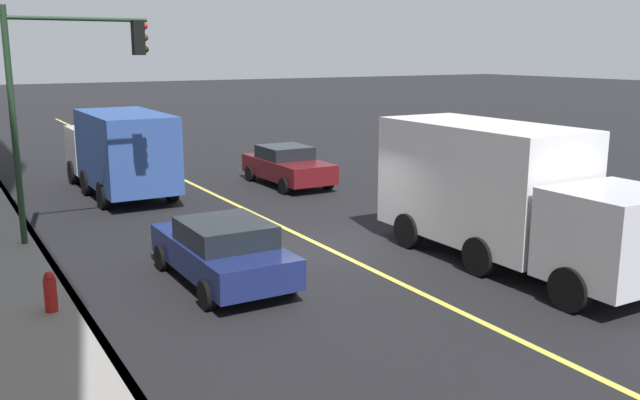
{
  "coord_description": "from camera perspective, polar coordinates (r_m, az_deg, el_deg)",
  "views": [
    {
      "loc": [
        -14.75,
        8.72,
        5.0
      ],
      "look_at": [
        -0.1,
        0.25,
        1.32
      ],
      "focal_mm": 38.62,
      "sensor_mm": 36.0,
      "label": 1
    }
  ],
  "objects": [
    {
      "name": "lane_stripe_center",
      "position": [
        17.84,
        0.52,
        -4.0
      ],
      "size": [
        80.0,
        0.16,
        0.01
      ],
      "primitive_type": "cube",
      "color": "#D8CC4C",
      "rests_on": "ground"
    },
    {
      "name": "truck_blue",
      "position": [
        25.25,
        -16.23,
        3.98
      ],
      "size": [
        7.24,
        2.52,
        2.96
      ],
      "color": "silver",
      "rests_on": "ground"
    },
    {
      "name": "traffic_light_mast",
      "position": [
        18.9,
        -20.39,
        8.88
      ],
      "size": [
        0.28,
        3.58,
        6.09
      ],
      "color": "#1E3823",
      "rests_on": "ground"
    },
    {
      "name": "ground",
      "position": [
        17.85,
        0.52,
        -4.01
      ],
      "size": [
        200.0,
        200.0,
        0.0
      ],
      "primitive_type": "plane",
      "color": "black"
    },
    {
      "name": "curb_edge",
      "position": [
        15.71,
        -20.3,
        -6.8
      ],
      "size": [
        80.0,
        0.16,
        0.15
      ],
      "primitive_type": "cube",
      "color": "slate",
      "rests_on": "ground"
    },
    {
      "name": "truck_white",
      "position": [
        16.86,
        15.01,
        0.64
      ],
      "size": [
        7.58,
        2.6,
        3.28
      ],
      "color": "silver",
      "rests_on": "ground"
    },
    {
      "name": "car_navy",
      "position": [
        15.24,
        -8.09,
        -4.12
      ],
      "size": [
        4.38,
        2.02,
        1.42
      ],
      "color": "navy",
      "rests_on": "ground"
    },
    {
      "name": "car_maroon",
      "position": [
        26.11,
        -2.73,
        2.88
      ],
      "size": [
        4.43,
        2.01,
        1.47
      ],
      "color": "#591116",
      "rests_on": "ground"
    },
    {
      "name": "fire_hydrant",
      "position": [
        14.11,
        -21.42,
        -7.37
      ],
      "size": [
        0.24,
        0.24,
        0.94
      ],
      "color": "red",
      "rests_on": "ground"
    }
  ]
}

